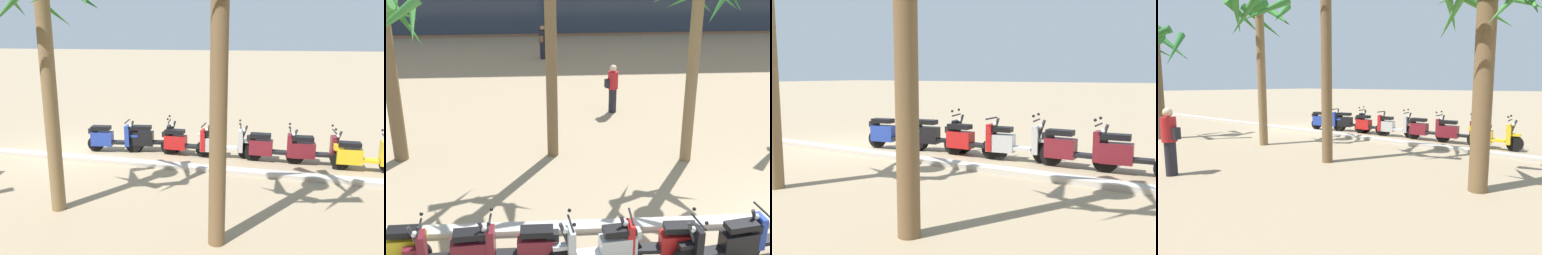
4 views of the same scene
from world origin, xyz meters
The scene contains 12 objects.
ground_plane centered at (0.00, 0.00, 0.00)m, with size 200.00×200.00×0.00m, color #9E896B.
curb_strip centered at (0.00, 0.44, 0.06)m, with size 60.00×0.36×0.12m, color #BCB7AD.
scooter_yellow_second_in_line centered at (-8.71, -0.59, 0.44)m, with size 1.78×0.56×1.17m.
scooter_maroon_far_back centered at (-7.46, -0.82, 0.46)m, with size 1.76×0.56×1.17m.
scooter_maroon_last_in_row centered at (-6.25, -0.79, 0.46)m, with size 1.74×0.56×1.17m.
scooter_silver_mid_front centered at (-4.77, -0.84, 0.45)m, with size 1.80×0.59×1.17m.
scooter_red_gap_after_mid centered at (-3.64, -0.77, 0.44)m, with size 1.83×0.56×1.04m.
scooter_black_mid_centre centered at (-2.49, -0.91, 0.46)m, with size 1.78×0.66×1.17m.
scooter_blue_lead_nearest centered at (-1.21, -0.58, 0.46)m, with size 1.76×0.63×1.04m.
palm_tree_near_sign centered at (-2.04, 3.62, 4.02)m, with size 2.38×2.36×5.19m.
palm_tree_by_mall_entrance centered at (-9.73, 4.17, 3.43)m, with size 2.20×2.18×4.61m.
pedestrian_by_palm_tree centered at (-3.55, 7.47, 0.87)m, with size 0.46×0.34×1.63m.
Camera 4 is at (-11.59, 10.86, 2.19)m, focal length 30.41 mm.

